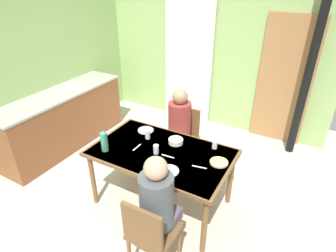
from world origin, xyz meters
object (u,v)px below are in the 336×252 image
object	(u,v)px
dining_table	(161,156)
water_bottle_green_near	(104,141)
kitchen_counter	(63,119)
person_far_diner	(179,121)
chair_far_diner	(183,135)
chair_near_diner	(150,233)
serving_bowl_center	(176,141)
person_near_diner	(157,199)

from	to	relation	value
dining_table	water_bottle_green_near	world-z (taller)	water_bottle_green_near
kitchen_counter	water_bottle_green_near	bearing A→B (deg)	-24.48
person_far_diner	chair_far_diner	bearing A→B (deg)	-90.00
kitchen_counter	chair_near_diner	world-z (taller)	kitchen_counter
water_bottle_green_near	person_far_diner	bearing A→B (deg)	66.35
dining_table	person_far_diner	size ratio (longest dim) A/B	2.02
kitchen_counter	chair_near_diner	distance (m)	2.68
chair_far_diner	person_far_diner	distance (m)	0.31
kitchen_counter	serving_bowl_center	xyz separation A→B (m)	(2.09, -0.16, 0.32)
kitchen_counter	person_far_diner	bearing A→B (deg)	8.97
person_far_diner	water_bottle_green_near	bearing A→B (deg)	66.35
kitchen_counter	person_near_diner	xyz separation A→B (m)	(2.40, -1.07, 0.33)
water_bottle_green_near	serving_bowl_center	xyz separation A→B (m)	(0.62, 0.52, -0.09)
water_bottle_green_near	serving_bowl_center	distance (m)	0.81
dining_table	serving_bowl_center	xyz separation A→B (m)	(0.06, 0.23, 0.09)
dining_table	serving_bowl_center	distance (m)	0.25
chair_far_diner	person_far_diner	xyz separation A→B (m)	(-0.00, -0.14, 0.28)
person_near_diner	serving_bowl_center	bearing A→B (deg)	108.40
person_near_diner	serving_bowl_center	size ratio (longest dim) A/B	4.53
water_bottle_green_near	chair_far_diner	bearing A→B (deg)	68.99
kitchen_counter	chair_far_diner	size ratio (longest dim) A/B	2.47
serving_bowl_center	kitchen_counter	bearing A→B (deg)	175.73
dining_table	chair_far_diner	bearing A→B (deg)	99.21
chair_near_diner	person_near_diner	xyz separation A→B (m)	(-0.00, 0.14, 0.28)
chair_near_diner	water_bottle_green_near	bearing A→B (deg)	149.85
person_far_diner	water_bottle_green_near	world-z (taller)	person_far_diner
chair_far_diner	person_far_diner	bearing A→B (deg)	90.00
water_bottle_green_near	serving_bowl_center	world-z (taller)	water_bottle_green_near
person_far_diner	serving_bowl_center	distance (m)	0.49
person_near_diner	water_bottle_green_near	distance (m)	1.01
chair_near_diner	serving_bowl_center	bearing A→B (deg)	106.14
person_near_diner	person_far_diner	distance (m)	1.46
water_bottle_green_near	kitchen_counter	bearing A→B (deg)	155.52
person_near_diner	chair_far_diner	bearing A→B (deg)	108.23
kitchen_counter	serving_bowl_center	size ratio (longest dim) A/B	12.63
chair_near_diner	person_far_diner	bearing A→B (deg)	108.23
chair_far_diner	water_bottle_green_near	world-z (taller)	water_bottle_green_near
water_bottle_green_near	person_near_diner	bearing A→B (deg)	-23.40
kitchen_counter	water_bottle_green_near	size ratio (longest dim) A/B	8.33
dining_table	water_bottle_green_near	bearing A→B (deg)	-152.88
chair_far_diner	serving_bowl_center	distance (m)	0.68
person_far_diner	dining_table	bearing A→B (deg)	101.01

